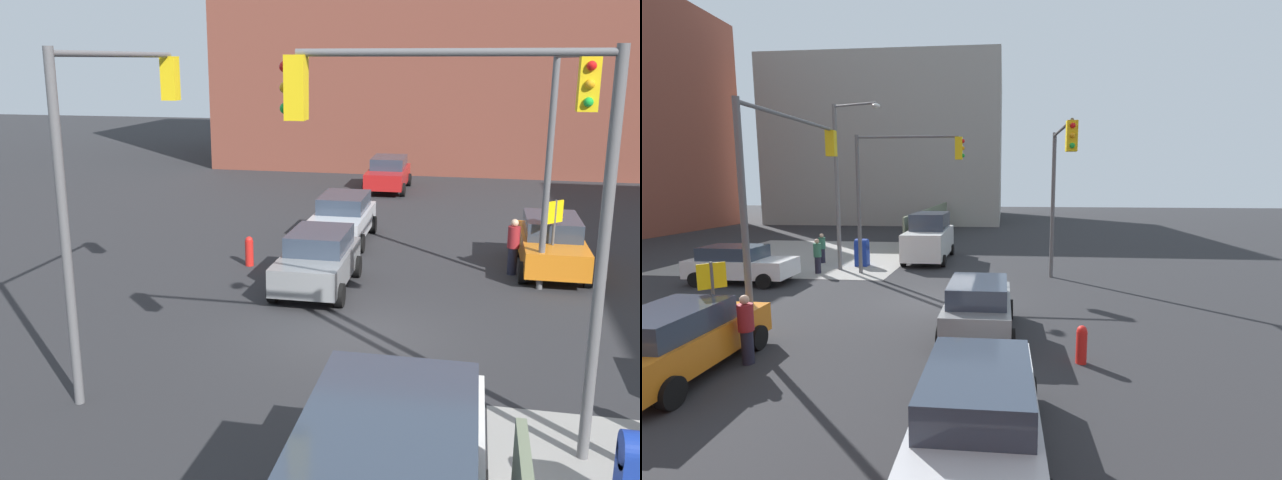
{
  "view_description": "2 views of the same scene",
  "coord_description": "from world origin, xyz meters",
  "views": [
    {
      "loc": [
        15.51,
        2.54,
        6.27
      ],
      "look_at": [
        -1.54,
        -1.18,
        1.85
      ],
      "focal_mm": 40.0,
      "sensor_mm": 36.0,
      "label": 1
    },
    {
      "loc": [
        -15.08,
        -2.28,
        4.36
      ],
      "look_at": [
        -1.06,
        -0.92,
        2.43
      ],
      "focal_mm": 24.0,
      "sensor_mm": 36.0,
      "label": 2
    }
  ],
  "objects": [
    {
      "name": "fire_hydrant",
      "position": [
        -5.0,
        -4.2,
        0.49
      ],
      "size": [
        0.26,
        0.26,
        0.94
      ],
      "color": "red",
      "rests_on": "ground"
    },
    {
      "name": "traffic_signal_se_corner",
      "position": [
        2.52,
        -4.5,
        4.61
      ],
      "size": [
        5.21,
        0.36,
        6.5
      ],
      "color": "#59595B",
      "rests_on": "ground"
    },
    {
      "name": "hatchback_silver",
      "position": [
        -8.8,
        -1.94,
        0.84
      ],
      "size": [
        4.26,
        2.02,
        1.62
      ],
      "color": "#B7BABF",
      "rests_on": "ground"
    },
    {
      "name": "sedan_red",
      "position": [
        -19.26,
        -1.61,
        0.84
      ],
      "size": [
        4.38,
        2.02,
        1.62
      ],
      "color": "#B21919",
      "rests_on": "ground"
    },
    {
      "name": "building_brick_west",
      "position": [
        -32.0,
        1.37,
        9.43
      ],
      "size": [
        16.0,
        28.0,
        18.87
      ],
      "color": "brown",
      "rests_on": "ground"
    },
    {
      "name": "pedestrian_walking_north",
      "position": [
        -5.8,
        3.8,
        0.88
      ],
      "size": [
        0.36,
        0.36,
        1.7
      ],
      "rotation": [
        0.0,
        0.0,
        0.02
      ],
      "color": "maroon",
      "rests_on": "ground"
    },
    {
      "name": "coupe_orange",
      "position": [
        -6.51,
        4.96,
        0.84
      ],
      "size": [
        4.35,
        2.02,
        1.62
      ],
      "color": "orange",
      "rests_on": "ground"
    },
    {
      "name": "traffic_signal_nw_corner",
      "position": [
        -2.04,
        4.5,
        4.68
      ],
      "size": [
        6.36,
        0.36,
        6.5
      ],
      "color": "#59595B",
      "rests_on": "ground"
    },
    {
      "name": "traffic_signal_ne_corner",
      "position": [
        4.5,
        2.57,
        4.61
      ],
      "size": [
        0.36,
        5.1,
        6.5
      ],
      "color": "#59595B",
      "rests_on": "ground"
    },
    {
      "name": "warning_sign_two_way",
      "position": [
        -5.4,
        4.87,
        1.64
      ],
      "size": [
        0.48,
        0.48,
        2.4
      ],
      "color": "#4C4C4C",
      "rests_on": "ground"
    },
    {
      "name": "ground_plane",
      "position": [
        0.0,
        0.0,
        0.0
      ],
      "size": [
        120.0,
        120.0,
        0.0
      ],
      "primitive_type": "plane",
      "color": "#28282B"
    },
    {
      "name": "hatchback_gray",
      "position": [
        -3.26,
        -1.62,
        0.84
      ],
      "size": [
        4.01,
        2.02,
        1.62
      ],
      "color": "slate",
      "rests_on": "ground"
    }
  ]
}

